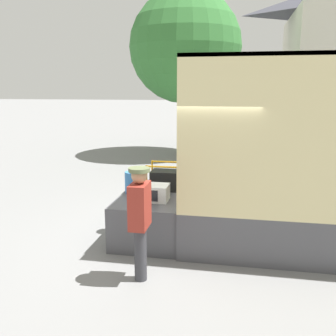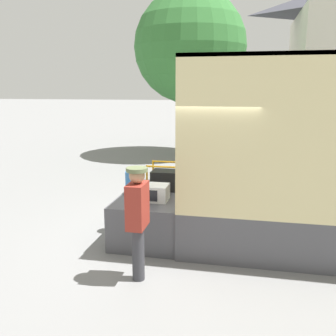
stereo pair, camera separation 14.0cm
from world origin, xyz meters
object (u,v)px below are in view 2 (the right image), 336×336
(microwave, at_px, (154,193))
(worker_person, at_px, (138,213))
(portable_generator, at_px, (167,180))
(orange_bucket, at_px, (133,182))
(street_tree, at_px, (190,47))

(microwave, bearing_deg, worker_person, -85.68)
(portable_generator, bearing_deg, worker_person, -89.24)
(orange_bucket, relative_size, street_tree, 0.06)
(orange_bucket, bearing_deg, street_tree, 91.59)
(portable_generator, xyz_separation_m, orange_bucket, (-0.59, -0.36, 0.01))
(portable_generator, distance_m, street_tree, 9.12)
(worker_person, distance_m, street_tree, 11.13)
(microwave, xyz_separation_m, portable_generator, (0.08, 0.77, 0.05))
(portable_generator, relative_size, street_tree, 0.10)
(portable_generator, distance_m, orange_bucket, 0.69)
(portable_generator, bearing_deg, orange_bucket, -148.66)
(portable_generator, height_order, street_tree, street_tree)
(portable_generator, relative_size, worker_person, 0.40)
(microwave, height_order, portable_generator, portable_generator)
(orange_bucket, distance_m, street_tree, 9.42)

